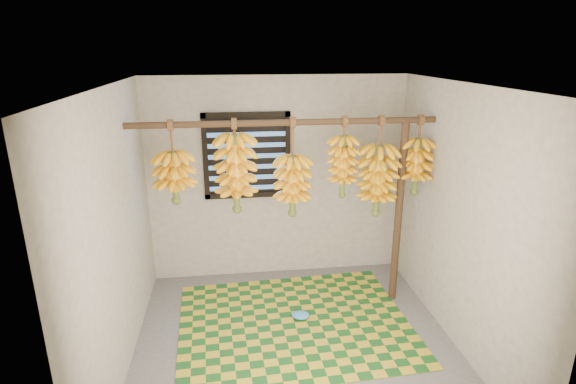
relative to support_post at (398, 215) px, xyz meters
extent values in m
cube|color=#535353|center=(-1.20, -0.70, -1.00)|extent=(3.00, 3.00, 0.01)
cube|color=silver|center=(-1.20, -0.70, 1.40)|extent=(3.00, 3.00, 0.01)
cube|color=gray|center=(-1.20, 0.80, 0.20)|extent=(3.00, 0.01, 2.40)
cube|color=gray|center=(-2.71, -0.70, 0.20)|extent=(0.01, 3.00, 2.40)
cube|color=gray|center=(0.30, -0.70, 0.20)|extent=(0.01, 3.00, 2.40)
cube|color=black|center=(-1.55, 0.78, 0.50)|extent=(1.00, 0.04, 1.00)
cylinder|color=#3B2A1A|center=(-1.20, 0.00, 1.00)|extent=(3.00, 0.06, 0.06)
cylinder|color=#3B2A1A|center=(0.00, 0.00, 0.00)|extent=(0.08, 0.08, 2.00)
cube|color=#174F1A|center=(-1.16, -0.35, -0.99)|extent=(2.39, 1.95, 0.01)
ellipsoid|color=#3886D3|center=(-1.09, -0.28, -0.95)|extent=(0.21, 0.18, 0.08)
cylinder|color=brown|center=(-2.28, 0.00, 0.87)|extent=(0.02, 0.02, 0.31)
cylinder|color=#4C5923|center=(-2.28, 0.00, 0.52)|extent=(0.07, 0.07, 0.47)
cylinder|color=brown|center=(-1.69, 0.00, 0.95)|extent=(0.02, 0.02, 0.16)
cylinder|color=#4C5923|center=(-1.69, 0.00, 0.53)|extent=(0.07, 0.07, 0.74)
cylinder|color=brown|center=(-1.14, 0.00, 0.84)|extent=(0.02, 0.02, 0.39)
cylinder|color=#4C5923|center=(-1.14, 0.00, 0.39)|extent=(0.06, 0.06, 0.58)
cylinder|color=brown|center=(-0.62, 0.00, 0.93)|extent=(0.02, 0.02, 0.20)
cylinder|color=#4C5923|center=(-0.62, 0.00, 0.57)|extent=(0.05, 0.05, 0.60)
cylinder|color=brown|center=(-0.25, 0.00, 0.88)|extent=(0.02, 0.02, 0.31)
cylinder|color=#4C5923|center=(-0.25, 0.00, 0.40)|extent=(0.06, 0.06, 0.70)
cylinder|color=brown|center=(0.15, 0.00, 0.91)|extent=(0.02, 0.02, 0.25)
cylinder|color=#4C5923|center=(0.15, 0.00, 0.54)|extent=(0.06, 0.06, 0.54)
camera|label=1|loc=(-1.74, -4.25, 1.69)|focal=28.00mm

